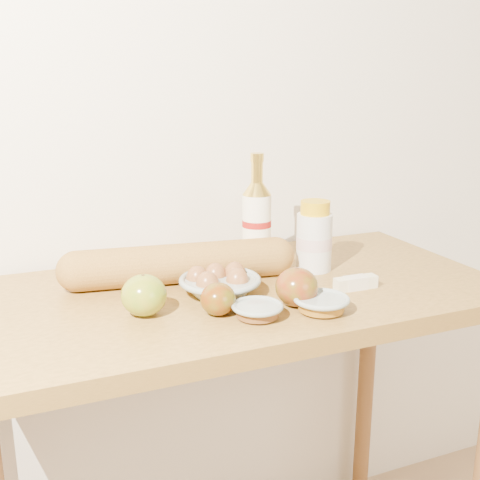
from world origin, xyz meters
The scene contains 12 objects.
back_wall centered at (0.00, 1.51, 1.30)m, with size 3.50×0.02×2.60m, color silver.
table centered at (0.00, 1.18, 0.78)m, with size 1.20×0.60×0.90m.
bourbon_bottle centered at (0.10, 1.28, 1.02)m, with size 0.07×0.07×0.29m.
cream_bottle centered at (0.23, 1.23, 0.98)m, with size 0.09×0.09×0.17m.
egg_bowl centered at (-0.05, 1.16, 0.93)m, with size 0.19×0.19×0.06m.
baguette centered at (-0.10, 1.27, 0.95)m, with size 0.56×0.17×0.09m.
apple_yellowgreen centered at (-0.22, 1.11, 0.94)m, with size 0.11×0.11×0.08m.
apple_redgreen_front centered at (-0.09, 1.05, 0.93)m, with size 0.09×0.09×0.07m.
apple_redgreen_right centered at (0.08, 1.03, 0.94)m, with size 0.11×0.11×0.08m.
sugar_bowl centered at (-0.02, 1.01, 0.92)m, with size 0.13×0.13×0.03m.
syrup_bowl centered at (0.11, 0.98, 0.92)m, with size 0.14×0.14×0.03m.
butter_stick centered at (0.25, 1.07, 0.91)m, with size 0.10×0.03×0.03m.
Camera 1 is at (-0.48, 0.01, 1.36)m, focal length 45.00 mm.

